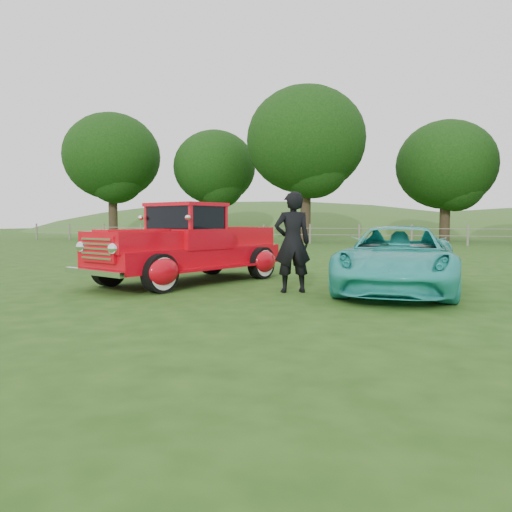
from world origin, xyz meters
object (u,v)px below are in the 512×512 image
(tree_mid_west, at_px, (215,168))
(tree_near_east, at_px, (446,165))
(man, at_px, (292,242))
(tree_near_west, at_px, (306,140))
(teal_sedan, at_px, (398,259))
(tree_far_west, at_px, (112,157))
(red_pickup, at_px, (188,247))

(tree_mid_west, xyz_separation_m, tree_near_east, (17.00, 1.00, -0.30))
(tree_near_east, relative_size, man, 4.29)
(tree_near_west, relative_size, teal_sedan, 2.26)
(tree_near_east, distance_m, man, 28.48)
(teal_sedan, bearing_deg, tree_far_west, 134.23)
(teal_sedan, bearing_deg, tree_near_west, 107.69)
(tree_near_east, xyz_separation_m, red_pickup, (-6.27, -27.15, -4.45))
(tree_near_west, distance_m, teal_sedan, 24.98)
(tree_far_west, bearing_deg, red_pickup, -52.20)
(red_pickup, bearing_deg, tree_far_west, 148.26)
(tree_near_east, height_order, teal_sedan, tree_near_east)
(tree_near_west, bearing_deg, man, -77.42)
(tree_near_west, bearing_deg, tree_far_west, 176.42)
(red_pickup, xyz_separation_m, man, (2.61, -0.77, 0.17))
(tree_near_east, bearing_deg, red_pickup, -103.01)
(red_pickup, distance_m, man, 2.73)
(teal_sedan, bearing_deg, man, -156.66)
(tree_mid_west, relative_size, red_pickup, 1.60)
(tree_near_west, bearing_deg, red_pickup, -83.28)
(teal_sedan, relative_size, man, 2.37)
(teal_sedan, bearing_deg, tree_near_east, 86.57)
(tree_far_west, xyz_separation_m, teal_sedan, (23.26, -24.10, -5.85))
(tree_near_east, bearing_deg, tree_near_west, -156.04)
(tree_near_west, height_order, teal_sedan, tree_near_west)
(tree_mid_west, distance_m, tree_near_west, 8.63)
(tree_far_west, relative_size, red_pickup, 1.88)
(teal_sedan, height_order, man, man)
(teal_sedan, bearing_deg, tree_mid_west, 120.56)
(tree_mid_west, bearing_deg, tree_near_west, -20.56)
(tree_far_west, xyz_separation_m, red_pickup, (18.73, -24.15, -5.69))
(tree_near_west, distance_m, red_pickup, 24.07)
(tree_far_west, bearing_deg, teal_sedan, -46.01)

